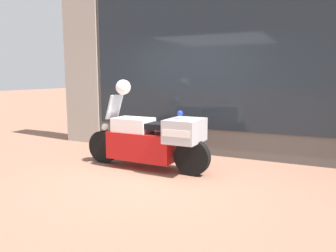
# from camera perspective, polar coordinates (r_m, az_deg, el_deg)

# --- Properties ---
(ground_plane) EXTENTS (60.00, 60.00, 0.00)m
(ground_plane) POSITION_cam_1_polar(r_m,az_deg,el_deg) (5.41, -2.72, -8.78)
(ground_plane) COLOR #8E604C
(shop_building) EXTENTS (6.75, 0.55, 3.97)m
(shop_building) POSITION_cam_1_polar(r_m,az_deg,el_deg) (7.16, 1.63, 11.65)
(shop_building) COLOR #56514C
(shop_building) RESTS_ON ground
(window_display) EXTENTS (5.32, 0.30, 2.04)m
(window_display) POSITION_cam_1_polar(r_m,az_deg,el_deg) (6.98, 8.16, -0.81)
(window_display) COLOR slate
(window_display) RESTS_ON ground
(paramedic_motorcycle) EXTENTS (2.42, 0.71, 1.29)m
(paramedic_motorcycle) POSITION_cam_1_polar(r_m,az_deg,el_deg) (5.69, -2.77, -2.31)
(paramedic_motorcycle) COLOR black
(paramedic_motorcycle) RESTS_ON ground
(white_helmet) EXTENTS (0.27, 0.27, 0.27)m
(white_helmet) POSITION_cam_1_polar(r_m,az_deg,el_deg) (5.90, -7.80, 6.71)
(white_helmet) COLOR white
(white_helmet) RESTS_ON paramedic_motorcycle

